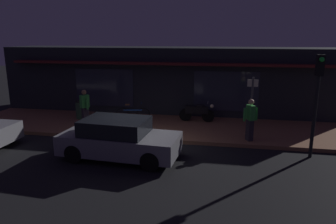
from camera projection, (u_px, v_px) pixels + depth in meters
name	position (u px, v px, depth m)	size (l,w,h in m)	color
ground_plane	(137.00, 150.00, 11.90)	(60.00, 60.00, 0.00)	black
sidewalk_slab	(155.00, 127.00, 14.75)	(18.00, 4.00, 0.15)	brown
storefront_building	(168.00, 80.00, 17.59)	(18.00, 3.30, 3.60)	black
motorcycle	(197.00, 111.00, 15.26)	(1.70, 0.55, 0.97)	black
bicycle_parked	(133.00, 114.00, 15.34)	(1.63, 0.49, 0.91)	black
person_photographer	(85.00, 107.00, 14.49)	(0.54, 0.44, 1.67)	#28232D
person_bystander	(250.00, 119.00, 12.37)	(0.59, 0.44, 1.67)	#28232D
sign_post	(252.00, 102.00, 13.21)	(0.44, 0.09, 2.40)	#47474C
trash_bin	(80.00, 109.00, 15.81)	(0.48, 0.48, 0.93)	#2D4C33
traffic_light_pole	(318.00, 88.00, 10.65)	(0.24, 0.33, 3.60)	black
parked_car_far	(119.00, 139.00, 11.01)	(4.21, 2.04, 1.42)	black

